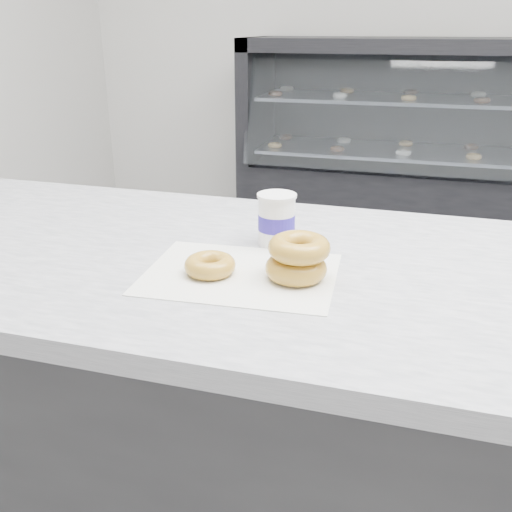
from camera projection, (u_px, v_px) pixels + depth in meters
The scene contains 7 objects.
ground at pixel (418, 457), 1.87m from camera, with size 5.00×5.00×0.00m, color gray.
counter at pixel (433, 480), 1.17m from camera, with size 3.06×0.76×0.90m.
display_case at pixel (436, 167), 3.57m from camera, with size 2.40×0.74×1.25m.
wax_paper at pixel (241, 274), 1.03m from camera, with size 0.34×0.26×0.00m, color silver.
donut_single at pixel (210, 265), 1.02m from camera, with size 0.09×0.09×0.03m, color gold.
donut_stack at pixel (298, 258), 0.99m from camera, with size 0.15×0.15×0.08m.
coffee_cup at pixel (277, 219), 1.15m from camera, with size 0.09×0.09×0.11m.
Camera 1 is at (-0.09, -1.58, 1.32)m, focal length 40.00 mm.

